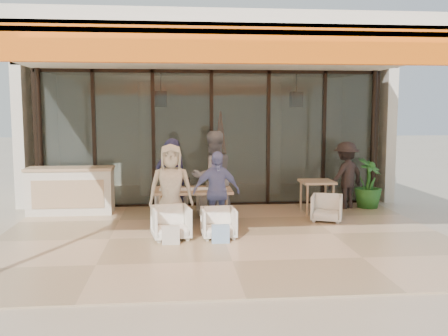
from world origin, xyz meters
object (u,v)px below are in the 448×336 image
object	(u,v)px
diner_periwinkle	(216,192)
diner_navy	(171,180)
chair_far_right	(211,202)
diner_cream	(171,189)
potted_palm	(368,184)
diner_grey	(213,176)
side_chair	(327,207)
chair_near_left	(171,221)
standing_woman	(346,176)
chair_far_left	(172,201)
host_counter	(71,190)
chair_near_right	(219,222)
side_table	(317,185)
dining_table	(193,192)

from	to	relation	value
diner_periwinkle	diner_navy	bearing A→B (deg)	123.83
chair_far_right	diner_cream	bearing A→B (deg)	54.31
diner_periwinkle	potted_palm	distance (m)	4.15
diner_grey	side_chair	distance (m)	2.41
chair_far_right	chair_near_left	size ratio (longest dim) A/B	0.91
standing_woman	diner_grey	bearing A→B (deg)	-11.70
chair_far_left	diner_periwinkle	xyz separation A→B (m)	(0.84, -1.40, 0.42)
chair_far_right	standing_woman	size ratio (longest dim) A/B	0.39
host_counter	diner_periwinkle	xyz separation A→B (m)	(3.03, -1.85, 0.23)
diner_navy	diner_periwinkle	xyz separation A→B (m)	(0.84, -0.90, -0.10)
chair_near_left	chair_near_right	distance (m)	0.84
standing_woman	host_counter	bearing A→B (deg)	-28.84
diner_cream	side_table	distance (m)	3.44
side_table	potted_palm	distance (m)	1.47
diner_periwinkle	potted_palm	bearing A→B (deg)	18.18
diner_cream	chair_far_left	bearing A→B (deg)	87.69
host_counter	potted_palm	distance (m)	6.71
dining_table	side_table	distance (m)	2.89
diner_cream	diner_grey	bearing A→B (deg)	44.67
chair_near_right	standing_woman	world-z (taller)	standing_woman
chair_near_right	side_chair	bearing A→B (deg)	23.05
host_counter	chair_far_left	distance (m)	2.25
dining_table	chair_far_left	xyz separation A→B (m)	(-0.41, 0.94, -0.35)
host_counter	dining_table	world-z (taller)	host_counter
chair_far_left	potted_palm	world-z (taller)	potted_palm
side_chair	standing_woman	world-z (taller)	standing_woman
chair_near_left	diner_periwinkle	bearing A→B (deg)	20.93
host_counter	chair_far_left	world-z (taller)	host_counter
side_chair	potted_palm	xyz separation A→B (m)	(1.37, 1.28, 0.27)
dining_table	standing_woman	xyz separation A→B (m)	(3.56, 1.43, 0.09)
standing_woman	diner_navy	bearing A→B (deg)	-15.24
diner_navy	diner_cream	distance (m)	0.90
potted_palm	chair_far_right	bearing A→B (deg)	-172.18
chair_near_left	side_chair	size ratio (longest dim) A/B	1.07
diner_navy	diner_cream	world-z (taller)	diner_navy
chair_far_left	diner_navy	bearing A→B (deg)	95.01
chair_near_right	diner_grey	distance (m)	1.53
host_counter	diner_grey	world-z (taller)	diner_grey
host_counter	diner_grey	distance (m)	3.20
side_table	chair_near_left	bearing A→B (deg)	-149.19
standing_woman	chair_near_left	bearing A→B (deg)	1.83
side_chair	diner_navy	bearing A→B (deg)	-164.24
side_chair	standing_woman	distance (m)	1.57
dining_table	diner_navy	size ratio (longest dim) A/B	0.88
side_chair	chair_near_left	bearing A→B (deg)	-139.59
potted_palm	chair_near_right	bearing A→B (deg)	-146.82
side_table	side_chair	size ratio (longest dim) A/B	1.20
diner_grey	potted_palm	distance (m)	3.83
standing_woman	potted_palm	bearing A→B (deg)	152.95
side_table	diner_grey	bearing A→B (deg)	-168.32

